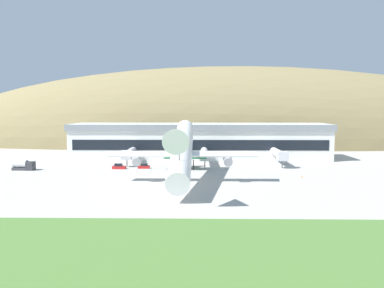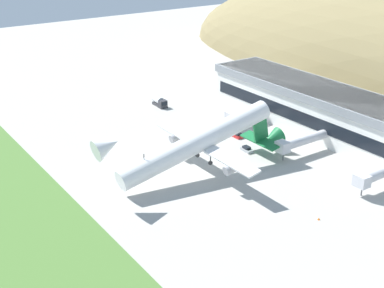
{
  "view_description": "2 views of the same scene",
  "coord_description": "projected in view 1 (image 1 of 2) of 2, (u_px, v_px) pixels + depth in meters",
  "views": [
    {
      "loc": [
        4.09,
        -93.52,
        19.21
      ],
      "look_at": [
        2.34,
        -0.86,
        10.31
      ],
      "focal_mm": 35.0,
      "sensor_mm": 36.0,
      "label": 1
    },
    {
      "loc": [
        98.67,
        -69.23,
        60.0
      ],
      "look_at": [
        0.3,
        -1.14,
        8.93
      ],
      "focal_mm": 50.0,
      "sensor_mm": 36.0,
      "label": 2
    }
  ],
  "objects": [
    {
      "name": "hill_backdrop",
      "position": [
        234.0,
        143.0,
        205.16
      ],
      "size": [
        338.04,
        78.57,
        83.18
      ],
      "primitive_type": "ellipsoid",
      "color": "olive",
      "rests_on": "ground_plane"
    },
    {
      "name": "jetway_1",
      "position": [
        205.0,
        154.0,
        124.68
      ],
      "size": [
        3.38,
        17.33,
        5.43
      ],
      "color": "silver",
      "rests_on": "ground_plane"
    },
    {
      "name": "terminal_building",
      "position": [
        200.0,
        139.0,
        142.52
      ],
      "size": [
        97.24,
        18.52,
        13.34
      ],
      "color": "white",
      "rests_on": "ground_plane"
    },
    {
      "name": "fuel_truck",
      "position": [
        23.0,
        165.0,
        116.17
      ],
      "size": [
        6.75,
        2.62,
        3.31
      ],
      "color": "#333338",
      "rests_on": "ground_plane"
    },
    {
      "name": "cargo_airplane",
      "position": [
        182.0,
        151.0,
        95.87
      ],
      "size": [
        38.98,
        55.88,
        16.24
      ],
      "color": "white"
    },
    {
      "name": "service_car_1",
      "position": [
        119.0,
        167.0,
        118.66
      ],
      "size": [
        4.25,
        1.9,
        1.67
      ],
      "color": "#B21E1E",
      "rests_on": "ground_plane"
    },
    {
      "name": "jetway_0",
      "position": [
        129.0,
        153.0,
        126.84
      ],
      "size": [
        3.38,
        14.12,
        5.43
      ],
      "color": "silver",
      "rests_on": "ground_plane"
    },
    {
      "name": "service_car_2",
      "position": [
        173.0,
        169.0,
        115.24
      ],
      "size": [
        3.96,
        2.02,
        1.42
      ],
      "color": "#999EA3",
      "rests_on": "ground_plane"
    },
    {
      "name": "service_car_0",
      "position": [
        144.0,
        166.0,
        119.62
      ],
      "size": [
        3.68,
        1.8,
        1.6
      ],
      "color": "#B21E1E",
      "rests_on": "ground_plane"
    },
    {
      "name": "ground_plane",
      "position": [
        183.0,
        184.0,
        94.99
      ],
      "size": [
        444.81,
        444.81,
        0.0
      ],
      "primitive_type": "plane",
      "color": "#ADAAA3"
    },
    {
      "name": "grass_strip_foreground",
      "position": [
        169.0,
        249.0,
        50.88
      ],
      "size": [
        400.33,
        28.39,
        0.08
      ],
      "primitive_type": "cube",
      "color": "#4C7533",
      "rests_on": "ground_plane"
    },
    {
      "name": "traffic_cone_0",
      "position": [
        302.0,
        176.0,
        103.86
      ],
      "size": [
        0.52,
        0.52,
        0.58
      ],
      "color": "orange",
      "rests_on": "ground_plane"
    },
    {
      "name": "jetway_2",
      "position": [
        279.0,
        154.0,
        124.87
      ],
      "size": [
        3.38,
        16.05,
        5.43
      ],
      "color": "silver",
      "rests_on": "ground_plane"
    }
  ]
}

